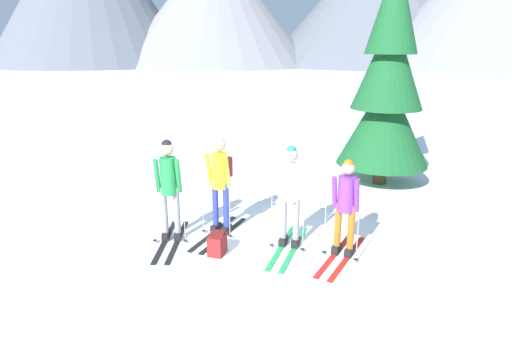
% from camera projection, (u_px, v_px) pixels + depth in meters
% --- Properties ---
extents(ground_plane, '(400.00, 400.00, 0.00)m').
position_uv_depth(ground_plane, '(251.00, 241.00, 7.78)').
color(ground_plane, white).
extents(skier_in_green, '(0.61, 1.76, 1.82)m').
position_uv_depth(skier_in_green, '(169.00, 186.00, 7.54)').
color(skier_in_green, black).
rests_on(skier_in_green, ground).
extents(skier_in_yellow, '(0.85, 1.71, 1.83)m').
position_uv_depth(skier_in_yellow, '(220.00, 179.00, 7.84)').
color(skier_in_yellow, black).
rests_on(skier_in_yellow, ground).
extents(skier_in_white, '(0.72, 1.82, 1.78)m').
position_uv_depth(skier_in_white, '(291.00, 191.00, 7.32)').
color(skier_in_white, green).
rests_on(skier_in_white, ground).
extents(skier_in_purple, '(0.99, 1.71, 1.63)m').
position_uv_depth(skier_in_purple, '(346.00, 203.00, 7.03)').
color(skier_in_purple, red).
rests_on(skier_in_purple, ground).
extents(pine_tree_near, '(2.19, 2.19, 5.29)m').
position_uv_depth(pine_tree_near, '(388.00, 85.00, 10.28)').
color(pine_tree_near, '#51381E').
rests_on(pine_tree_near, ground).
extents(backpack_on_snow_front, '(0.30, 0.36, 0.38)m').
position_uv_depth(backpack_on_snow_front, '(217.00, 244.00, 7.25)').
color(backpack_on_snow_front, maroon).
rests_on(backpack_on_snow_front, ground).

